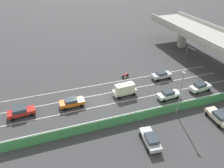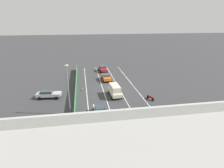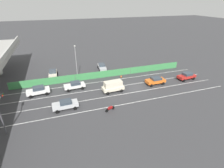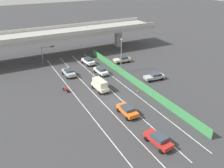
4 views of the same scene
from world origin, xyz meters
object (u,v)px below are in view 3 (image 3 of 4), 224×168
Objects in this scene: car_taxi_orange at (155,80)px; car_hatchback_white at (38,90)px; traffic_light at (1,108)px; motorcycle at (110,108)px; car_sedan_silver at (65,104)px; car_sedan_white at (75,85)px; parked_sedan_cream at (53,73)px; street_lamp at (76,60)px; car_van_cream at (113,86)px; traffic_cone at (121,76)px; car_sedan_red at (187,76)px; parked_wagon_silver at (102,67)px.

car_hatchback_white is (3.18, 24.47, 0.06)m from car_taxi_orange.
car_hatchback_white is at bearing -22.51° from traffic_light.
car_sedan_silver is at bearing 66.86° from motorcycle.
car_sedan_white is at bearing 24.50° from motorcycle.
motorcycle is at bearing -129.92° from car_hatchback_white.
car_taxi_orange is 0.95× the size of parked_sedan_cream.
car_taxi_orange is 2.32× the size of motorcycle.
street_lamp reaches higher than car_taxi_orange.
parked_sedan_cream reaches higher than car_sedan_silver.
car_van_cream reaches higher than parked_sedan_cream.
car_hatchback_white is 0.55× the size of street_lamp.
car_sedan_white reaches higher than traffic_cone.
traffic_cone is (-5.55, -15.64, -0.63)m from parked_sedan_cream.
traffic_light is (-2.66, 8.51, 2.77)m from car_sedan_silver.
car_taxi_orange is 8.36m from car_sedan_red.
car_taxi_orange is 0.92× the size of parked_wagon_silver.
traffic_light is at bearing 99.50° from car_sedan_red.
car_sedan_white is 9.17m from parked_sedan_cream.
car_van_cream is at bearing -103.56° from car_hatchback_white.
traffic_light is (-5.94, 18.29, 2.37)m from car_van_cream.
car_sedan_silver reaches higher than motorcycle.
car_van_cream reaches higher than car_sedan_white.
traffic_cone is at bearing -55.67° from car_sedan_silver.
car_taxi_orange is 0.53× the size of street_lamp.
motorcycle is 15.92m from traffic_light.
motorcycle is (-6.31, 2.70, -0.84)m from car_van_cream.
traffic_cone is at bearing -28.86° from motorcycle.
car_sedan_silver is 15.22m from parked_sedan_cream.
parked_sedan_cream is 7.62× the size of traffic_cone.
car_sedan_red is 0.55× the size of street_lamp.
car_sedan_white is 12.36m from parked_wagon_silver.
street_lamp is (14.62, 3.27, 4.39)m from motorcycle.
parked_wagon_silver is 0.91× the size of traffic_light.
car_van_cream is at bearing 90.64° from car_sedan_red.
car_sedan_silver is 16.99m from traffic_cone.
parked_wagon_silver is 27.10m from traffic_light.
traffic_cone is at bearing 44.19° from car_taxi_orange.
motorcycle is at bearing 151.14° from traffic_cone.
traffic_light is at bearing 157.49° from car_hatchback_white.
car_van_cream reaches higher than car_taxi_orange.
car_taxi_orange reaches higher than parked_wagon_silver.
street_lamp reaches higher than car_sedan_silver.
car_sedan_red is 21.28m from parked_wagon_silver.
car_taxi_orange is 29.17m from traffic_light.
parked_wagon_silver is at bearing -34.49° from car_sedan_silver.
traffic_light is (-9.61, 11.04, 2.77)m from car_sedan_white.
car_taxi_orange is at bearing -97.40° from car_hatchback_white.
motorcycle is 15.61m from street_lamp.
car_sedan_white is at bearing -153.08° from parked_sedan_cream.
car_sedan_red reaches higher than car_sedan_white.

